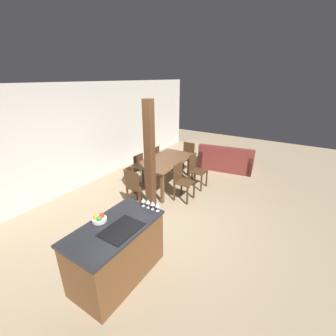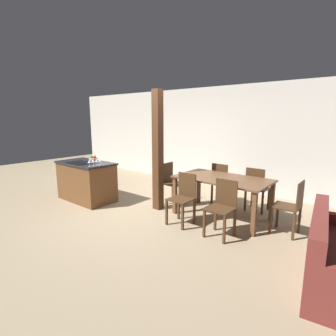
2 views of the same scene
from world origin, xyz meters
name	(u,v)px [view 1 (image 1 of 2)]	position (x,y,z in m)	size (l,w,h in m)	color
ground_plane	(161,221)	(0.00, 0.00, 0.00)	(16.00, 16.00, 0.00)	#9E896B
wall_back	(67,140)	(0.00, 2.80, 1.35)	(11.20, 0.08, 2.70)	silver
kitchen_island	(117,251)	(-1.49, -0.23, 0.45)	(1.39, 0.76, 0.90)	brown
fruit_bowl	(99,219)	(-1.52, 0.01, 0.95)	(0.21, 0.21, 0.11)	silver
wine_glass_near	(157,205)	(-0.87, -0.54, 1.01)	(0.07, 0.07, 0.15)	silver
wine_glass_middle	(153,203)	(-0.87, -0.45, 1.01)	(0.07, 0.07, 0.15)	silver
wine_glass_far	(148,202)	(-0.87, -0.36, 1.01)	(0.07, 0.07, 0.15)	silver
wine_glass_end	(143,200)	(-0.87, -0.27, 1.01)	(0.07, 0.07, 0.15)	silver
dining_table	(165,163)	(1.44, 0.81, 0.67)	(1.74, 0.99, 0.77)	brown
dining_chair_near_left	(182,181)	(1.05, 0.08, 0.49)	(0.40, 0.40, 0.91)	#472D19
dining_chair_near_right	(196,170)	(1.83, 0.08, 0.49)	(0.40, 0.40, 0.91)	#472D19
dining_chair_far_left	(136,169)	(1.05, 1.53, 0.49)	(0.40, 0.40, 0.91)	#472D19
dining_chair_far_right	(152,160)	(1.83, 1.53, 0.49)	(0.40, 0.40, 0.91)	#472D19
dining_chair_head_end	(136,187)	(0.20, 0.81, 0.49)	(0.40, 0.40, 0.91)	#472D19
dining_chair_foot_end	(187,157)	(2.68, 0.81, 0.49)	(0.40, 0.40, 0.91)	#472D19
couch	(226,160)	(3.58, -0.17, 0.28)	(1.15, 1.79, 0.82)	maroon
timber_post	(150,161)	(0.18, 0.38, 1.22)	(0.17, 0.17, 2.44)	#4C2D19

